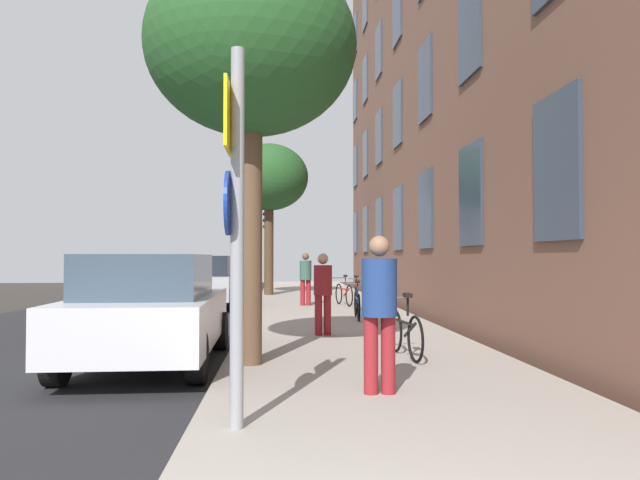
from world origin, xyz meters
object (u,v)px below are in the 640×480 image
sign_post (234,213)px  pedestrian_1 (323,288)px  bicycle_3 (344,293)px  bicycle_2 (356,297)px  pedestrian_0 (379,303)px  bicycle_1 (357,304)px  tree_near (251,49)px  car_0 (151,308)px  pedestrian_2 (306,275)px  car_2 (230,274)px  bicycle_0 (405,332)px  traffic_light (269,236)px  car_1 (208,281)px  tree_far (269,179)px

sign_post → pedestrian_1: sign_post is taller
sign_post → bicycle_3: 13.29m
bicycle_2 → pedestrian_0: (-0.98, -9.78, 0.59)m
bicycle_1 → bicycle_3: 4.04m
tree_near → pedestrian_0: bearing=-51.7°
bicycle_1 → bicycle_2: bicycle_2 is taller
tree_near → car_0: bearing=157.9°
pedestrian_2 → car_2: 8.34m
bicycle_1 → bicycle_2: size_ratio=0.98×
pedestrian_0 → car_2: (-3.26, 19.63, -0.25)m
bicycle_0 → bicycle_3: 9.48m
bicycle_3 → traffic_light: bearing=110.3°
pedestrian_0 → pedestrian_1: pedestrian_0 is taller
bicycle_2 → pedestrian_2: pedestrian_2 is taller
tree_near → bicycle_1: (2.23, 5.87, -4.02)m
bicycle_0 → car_1: (-4.08, 10.14, 0.35)m
tree_far → pedestrian_2: tree_far is taller
bicycle_0 → car_0: 3.74m
sign_post → traffic_light: 19.51m
bicycle_2 → bicycle_3: 2.02m
bicycle_1 → pedestrian_1: pedestrian_1 is taller
pedestrian_2 → car_2: bearing=110.7°
traffic_light → bicycle_3: 7.22m
traffic_light → pedestrian_0: traffic_light is taller
tree_near → bicycle_1: size_ratio=3.31×
tree_near → bicycle_0: bearing=10.9°
bicycle_2 → pedestrian_1: size_ratio=1.14×
bicycle_0 → tree_far: bearing=98.8°
pedestrian_2 → car_0: size_ratio=0.36×
tree_far → pedestrian_0: tree_far is taller
pedestrian_2 → bicycle_3: bearing=-1.4°
traffic_light → pedestrian_1: size_ratio=2.23×
bicycle_0 → pedestrian_2: pedestrian_2 is taller
tree_far → pedestrian_2: (1.22, -5.31, -3.65)m
traffic_light → pedestrian_2: 6.75m
tree_far → car_0: size_ratio=1.33×
bicycle_1 → bicycle_3: bearing=88.4°
sign_post → pedestrian_2: (1.15, 13.03, -0.95)m
bicycle_2 → pedestrian_0: 9.85m
tree_near → pedestrian_2: size_ratio=3.56×
bicycle_2 → tree_near: bearing=-107.3°
car_0 → car_2: 17.15m
bicycle_0 → pedestrian_2: size_ratio=1.02×
traffic_light → bicycle_1: traffic_light is taller
bicycle_0 → sign_post: bearing=-122.3°
bicycle_1 → pedestrian_0: bearing=-95.5°
tree_near → bicycle_2: 9.19m
bicycle_2 → bicycle_3: bicycle_2 is taller
bicycle_3 → bicycle_2: bearing=-86.6°
bicycle_2 → bicycle_1: bearing=-96.5°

